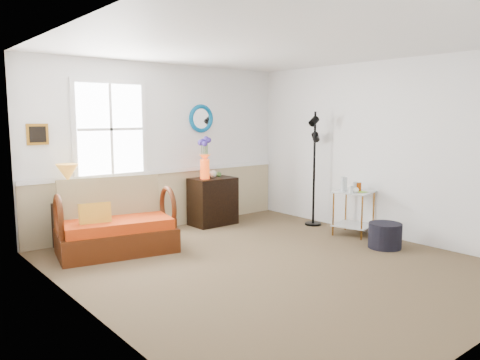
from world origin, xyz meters
TOP-DOWN VIEW (x-y plane):
  - floor at (0.00, 0.00)m, footprint 4.50×5.00m
  - ceiling at (0.00, 0.00)m, footprint 4.50×5.00m
  - walls at (0.00, 0.00)m, footprint 4.51×5.01m
  - wainscot at (0.00, 2.48)m, footprint 4.46×0.02m
  - chair_rail at (0.00, 2.47)m, footprint 4.46×0.04m
  - window at (-0.90, 2.47)m, footprint 1.14×0.06m
  - picture at (-1.92, 2.48)m, footprint 0.28×0.03m
  - mirror at (0.70, 2.48)m, footprint 0.47×0.07m
  - loveseat at (-1.22, 1.68)m, footprint 1.62×1.12m
  - throw_pillow at (-1.52, 1.63)m, footprint 0.40×0.17m
  - lamp_stand at (-1.64, 2.27)m, footprint 0.36×0.36m
  - table_lamp at (-1.63, 2.25)m, footprint 0.36×0.36m
  - potted_plant at (-1.50, 2.31)m, footprint 0.35×0.38m
  - cabinet at (0.71, 2.18)m, footprint 0.73×0.47m
  - flower_vase at (0.56, 2.18)m, footprint 0.25×0.25m
  - side_table at (1.95, 0.27)m, footprint 0.64×0.64m
  - tabletop_items at (1.90, 0.27)m, footprint 0.39×0.39m
  - floor_lamp at (1.97, 1.09)m, footprint 0.28×0.28m
  - ottoman at (1.70, -0.45)m, footprint 0.53×0.53m

SIDE VIEW (x-z plane):
  - floor at x=0.00m, z-range -0.01..0.01m
  - ottoman at x=1.70m, z-range 0.00..0.34m
  - lamp_stand at x=-1.64m, z-range 0.00..0.62m
  - side_table at x=1.95m, z-range 0.00..0.67m
  - cabinet at x=0.71m, z-range 0.00..0.78m
  - wainscot at x=0.00m, z-range 0.00..0.90m
  - loveseat at x=-1.22m, z-range 0.00..0.96m
  - throw_pillow at x=-1.52m, z-range 0.31..0.70m
  - potted_plant at x=-1.50m, z-range 0.62..0.88m
  - tabletop_items at x=1.90m, z-range 0.67..0.90m
  - table_lamp at x=-1.63m, z-range 0.62..1.16m
  - chair_rail at x=0.00m, z-range 0.89..0.95m
  - floor_lamp at x=1.97m, z-range 0.00..1.86m
  - flower_vase at x=0.56m, z-range 0.78..1.44m
  - walls at x=0.00m, z-range 0.00..2.60m
  - picture at x=-1.92m, z-range 1.41..1.69m
  - window at x=-0.90m, z-range 0.88..2.32m
  - mirror at x=0.70m, z-range 1.51..1.99m
  - ceiling at x=0.00m, z-range 2.60..2.60m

